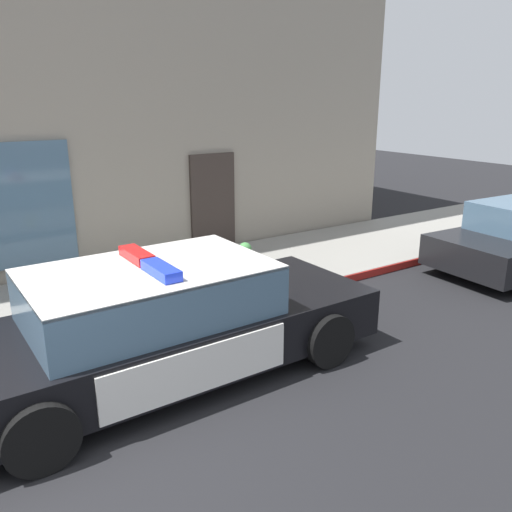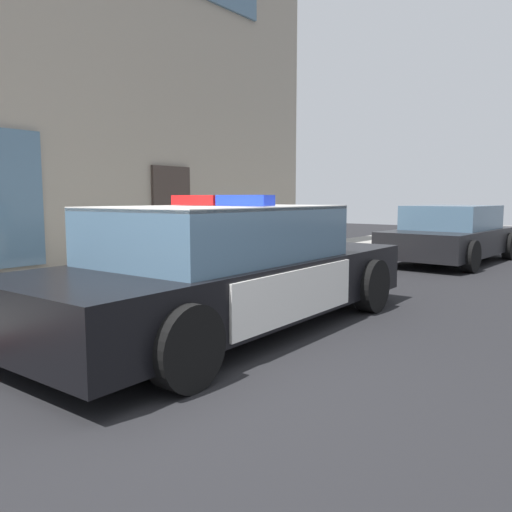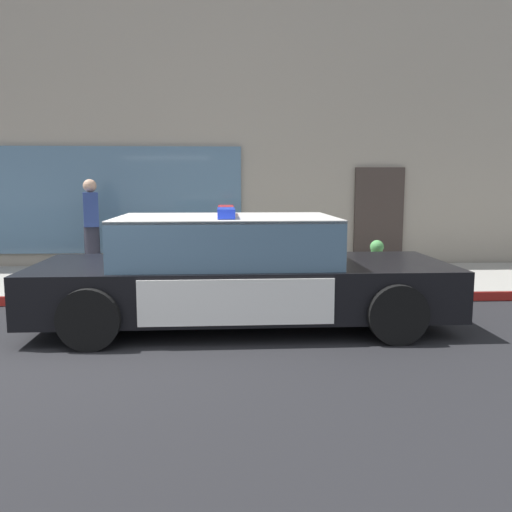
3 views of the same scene
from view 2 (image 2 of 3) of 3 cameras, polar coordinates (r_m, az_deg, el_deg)
name	(u,v)px [view 2 (image 2 of 3)]	position (r m, az deg, el deg)	size (l,w,h in m)	color
ground	(149,398)	(3.96, -11.94, -15.35)	(48.00, 48.00, 0.00)	black
curb_red_paint	(13,342)	(5.54, -25.64, -8.67)	(28.80, 0.04, 0.14)	maroon
police_cruiser	(229,269)	(5.66, -3.02, -1.44)	(5.14, 2.13, 1.49)	black
fire_hydrant	(236,255)	(8.57, -2.25, 0.09)	(0.34, 0.39, 0.73)	#4C994C
car_down_street	(451,235)	(12.37, 21.06, 2.26)	(4.31, 2.14, 1.29)	black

